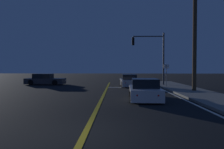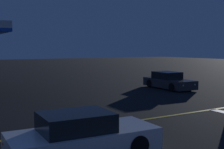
{
  "view_description": "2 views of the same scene",
  "coord_description": "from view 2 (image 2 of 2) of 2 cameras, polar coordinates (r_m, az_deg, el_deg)",
  "views": [
    {
      "loc": [
        0.96,
        -6.47,
        1.99
      ],
      "look_at": [
        0.5,
        16.47,
        1.36
      ],
      "focal_mm": 35.52,
      "sensor_mm": 36.0,
      "label": 1
    },
    {
      "loc": [
        10.99,
        3.92,
        3.26
      ],
      "look_at": [
        0.36,
        10.2,
        2.19
      ],
      "focal_mm": 48.7,
      "sensor_mm": 36.0,
      "label": 2
    }
  ],
  "objects": [
    {
      "name": "car_parked_curb_white",
      "position": [
        9.46,
        -5.62,
        -11.5
      ],
      "size": [
        2.09,
        4.65,
        1.34
      ],
      "rotation": [
        0.0,
        0.0,
        -0.04
      ],
      "color": "silver",
      "rests_on": "ground"
    },
    {
      "name": "car_lead_oncoming_charcoal",
      "position": [
        25.11,
        10.56,
        -1.24
      ],
      "size": [
        4.75,
        2.07,
        1.34
      ],
      "rotation": [
        0.0,
        0.0,
        -1.6
      ],
      "color": "#2D2D33",
      "rests_on": "ground"
    },
    {
      "name": "lane_line_center",
      "position": [
        12.56,
        -5.43,
        -10.08
      ],
      "size": [
        0.2,
        30.78,
        0.01
      ],
      "primitive_type": "cube",
      "color": "gold",
      "rests_on": "ground"
    }
  ]
}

